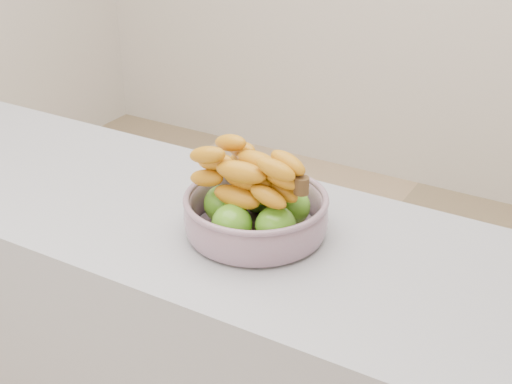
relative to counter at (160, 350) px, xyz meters
The scene contains 2 objects.
counter is the anchor object (origin of this frame).
fruit_bowl 0.59m from the counter, ahead, with size 0.31×0.31×0.19m.
Camera 1 is at (0.98, -1.36, 1.69)m, focal length 50.00 mm.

